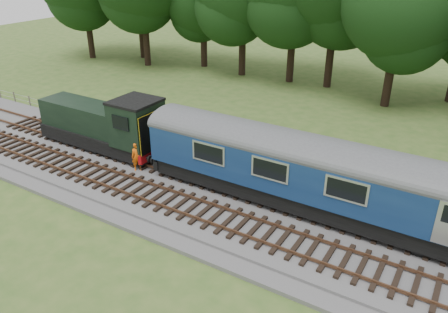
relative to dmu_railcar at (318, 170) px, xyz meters
The scene contains 9 objects.
ground 6.59m from the dmu_railcar, 166.63° to the right, with size 120.00×120.00×0.00m, color #385B21.
ballast 6.53m from the dmu_railcar, 166.63° to the right, with size 70.00×7.00×0.35m, color #4C4C4F.
track_north 6.29m from the dmu_railcar, behind, with size 67.20×2.40×0.21m.
track_south 6.97m from the dmu_railcar, 153.02° to the right, with size 67.20×2.40×0.21m.
fence 7.15m from the dmu_railcar, 152.25° to the left, with size 64.00×0.12×1.00m, color #6B6054, non-canonical shape.
tree_line 21.58m from the dmu_railcar, 105.96° to the left, with size 70.00×8.00×18.00m, color black, non-canonical shape.
dmu_railcar is the anchor object (origin of this frame).
shunter_loco 13.94m from the dmu_railcar, behind, with size 8.91×2.60×3.38m.
worker 10.43m from the dmu_railcar, behind, with size 0.62×0.41×1.71m, color #E75D0C.
Camera 1 is at (11.63, -16.38, 12.13)m, focal length 35.00 mm.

